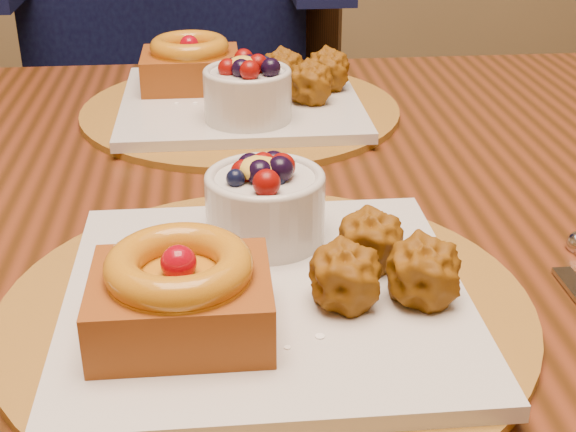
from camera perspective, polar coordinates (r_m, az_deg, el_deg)
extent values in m
cube|color=#341B09|center=(0.78, -2.66, 0.71)|extent=(1.60, 0.90, 0.04)
cylinder|color=brown|center=(0.58, -1.55, -6.57)|extent=(0.38, 0.38, 0.01)
cube|color=beige|center=(0.57, -1.56, -5.73)|extent=(0.28, 0.28, 0.01)
cube|color=#592608|center=(0.52, -7.59, -6.21)|extent=(0.11, 0.09, 0.04)
torus|color=#9A4A09|center=(0.50, -7.77, -3.52)|extent=(0.09, 0.09, 0.02)
sphere|color=maroon|center=(0.50, -7.79, -3.32)|extent=(0.02, 0.02, 0.02)
sphere|color=#7D4B09|center=(0.59, 5.80, -1.80)|extent=(0.05, 0.05, 0.05)
sphere|color=#7D4B09|center=(0.54, 3.96, -4.40)|extent=(0.05, 0.05, 0.05)
sphere|color=#7D4B09|center=(0.55, 9.50, -4.08)|extent=(0.05, 0.05, 0.05)
cylinder|color=beige|center=(0.62, -1.62, 0.56)|extent=(0.09, 0.09, 0.05)
torus|color=beige|center=(0.61, -1.65, 2.75)|extent=(0.09, 0.09, 0.01)
ellipsoid|color=gold|center=(0.61, -2.04, 3.42)|extent=(0.03, 0.03, 0.02)
cylinder|color=brown|center=(0.97, -3.38, 7.56)|extent=(0.38, 0.38, 0.01)
cube|color=beige|center=(0.97, -3.40, 8.12)|extent=(0.28, 0.28, 0.01)
cube|color=#592608|center=(1.01, -6.94, 10.30)|extent=(0.12, 0.10, 0.04)
torus|color=#9A4A09|center=(1.00, -7.03, 11.88)|extent=(0.10, 0.10, 0.02)
sphere|color=maroon|center=(1.00, -7.04, 11.99)|extent=(0.02, 0.02, 0.02)
sphere|color=#7D4B09|center=(0.94, 1.56, 9.33)|extent=(0.05, 0.05, 0.05)
sphere|color=#7D4B09|center=(0.99, -0.42, 10.15)|extent=(0.05, 0.05, 0.05)
sphere|color=#7D4B09|center=(1.00, 2.81, 10.23)|extent=(0.05, 0.05, 0.05)
cylinder|color=beige|center=(0.89, -2.89, 8.53)|extent=(0.10, 0.10, 0.05)
torus|color=beige|center=(0.88, -2.93, 10.19)|extent=(0.10, 0.10, 0.01)
ellipsoid|color=gold|center=(0.88, -3.20, 10.69)|extent=(0.03, 0.03, 0.02)
cube|color=black|center=(1.49, -7.27, 3.17)|extent=(0.62, 0.62, 0.04)
cylinder|color=black|center=(1.54, -16.82, -7.85)|extent=(0.04, 0.04, 0.47)
cylinder|color=black|center=(1.39, -1.79, -10.68)|extent=(0.04, 0.04, 0.47)
cylinder|color=black|center=(1.85, -10.43, -1.04)|extent=(0.04, 0.04, 0.47)
cylinder|color=black|center=(1.73, 2.13, -2.69)|extent=(0.04, 0.04, 0.47)
cube|color=black|center=(1.61, -4.87, 14.35)|extent=(0.46, 0.20, 0.50)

